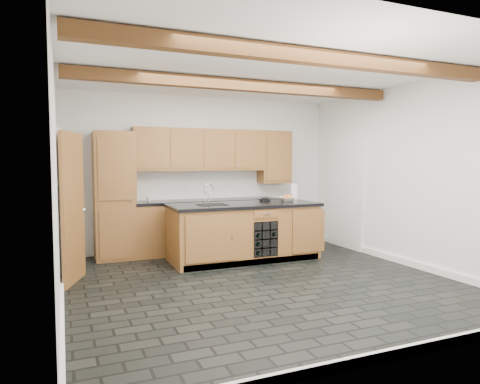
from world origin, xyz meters
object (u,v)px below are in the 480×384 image
Objects in this scene: kitchen_scale at (265,200)px; fruit_bowl at (287,199)px; island at (245,232)px; paper_towel at (294,192)px.

fruit_bowl reaches higher than kitchen_scale.
island is 0.75m from kitchen_scale.
fruit_bowl is at bearing 7.80° from island.
paper_towel reaches higher than fruit_bowl.
island is at bearing -163.72° from paper_towel.
fruit_bowl is at bearing -140.83° from paper_towel.
paper_towel is (0.25, 0.21, 0.11)m from fruit_bowl.
fruit_bowl reaches higher than island.
paper_towel is at bearing 16.28° from island.
island is 1.00m from fruit_bowl.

